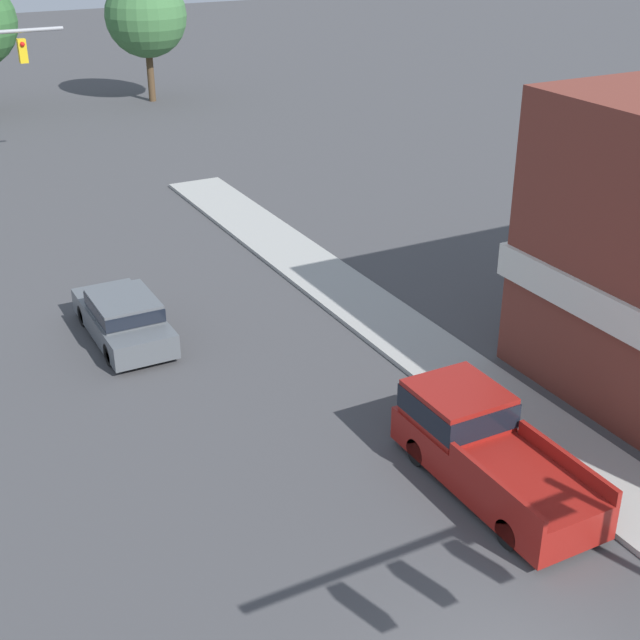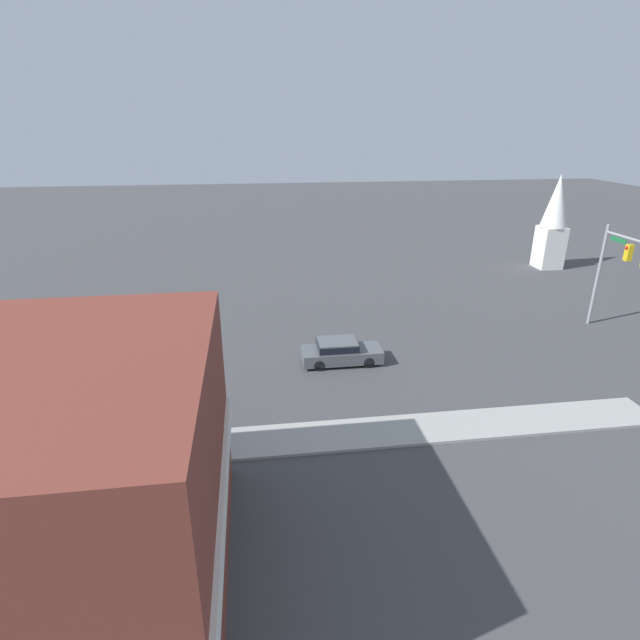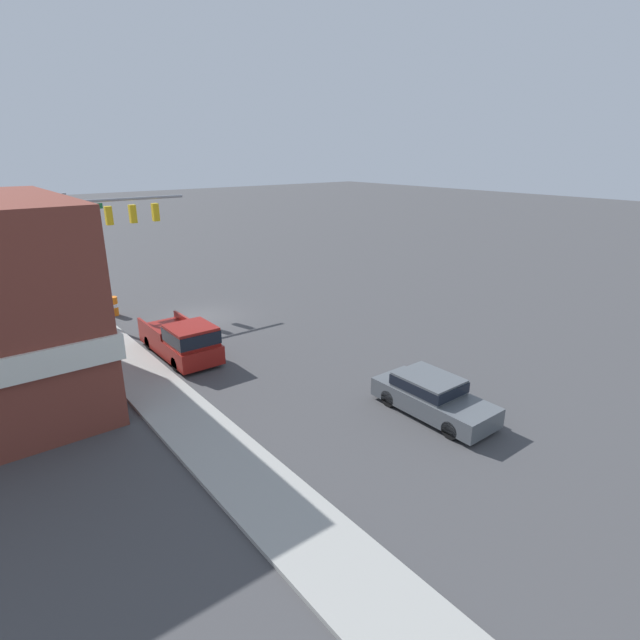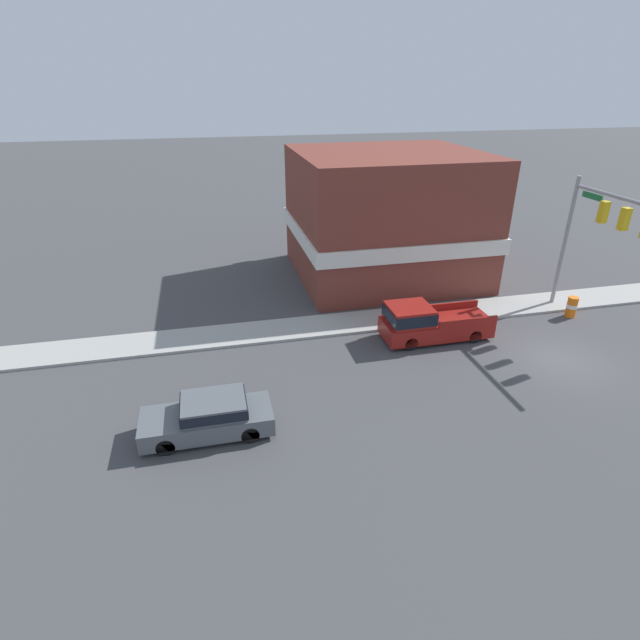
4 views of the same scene
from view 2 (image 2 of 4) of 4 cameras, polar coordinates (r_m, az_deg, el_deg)
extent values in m
plane|color=#424244|center=(30.19, -28.69, -7.65)|extent=(200.00, 200.00, 0.00)
cylinder|color=gray|center=(39.70, 29.17, 4.45)|extent=(0.22, 0.22, 7.11)
cube|color=gold|center=(37.46, 31.79, 6.56)|extent=(0.36, 0.36, 1.05)
sphere|color=red|center=(37.27, 31.65, 7.03)|extent=(0.22, 0.22, 0.22)
cube|color=#196B38|center=(38.19, 30.95, 7.86)|extent=(1.40, 0.04, 0.30)
cylinder|color=black|center=(30.96, 4.89, -3.47)|extent=(0.22, 0.66, 0.66)
cylinder|color=black|center=(29.49, 5.60, -4.83)|extent=(0.22, 0.66, 0.66)
cylinder|color=black|center=(30.49, -0.50, -3.80)|extent=(0.22, 0.66, 0.66)
cylinder|color=black|center=(28.99, -0.07, -5.21)|extent=(0.22, 0.66, 0.66)
cube|color=#51565B|center=(29.85, 2.50, -3.95)|extent=(1.90, 4.73, 0.72)
cube|color=#51565B|center=(29.54, 1.98, -2.87)|extent=(1.75, 2.27, 0.55)
cube|color=black|center=(29.54, 1.98, -2.87)|extent=(1.77, 2.36, 0.39)
cylinder|color=black|center=(26.27, -17.28, -9.31)|extent=(0.22, 0.66, 0.66)
cylinder|color=black|center=(24.75, -17.89, -11.45)|extent=(0.22, 0.66, 0.66)
cylinder|color=black|center=(27.07, -24.38, -9.40)|extent=(0.22, 0.66, 0.66)
cylinder|color=black|center=(25.60, -25.45, -11.45)|extent=(0.22, 0.66, 0.66)
cube|color=maroon|center=(25.73, -21.38, -9.87)|extent=(2.04, 5.42, 0.85)
cube|color=maroon|center=(24.99, -18.32, -8.16)|extent=(1.94, 2.06, 0.84)
cube|color=black|center=(24.99, -18.32, -8.16)|extent=(1.96, 2.14, 0.59)
cube|color=maroon|center=(26.56, -23.60, -7.71)|extent=(0.12, 3.06, 0.35)
cube|color=maroon|center=(24.96, -24.69, -9.82)|extent=(0.12, 3.06, 0.35)
cube|color=brown|center=(16.85, -31.50, -16.33)|extent=(10.31, 11.11, 7.80)
cube|color=silver|center=(17.34, -30.93, -18.59)|extent=(10.61, 11.41, 0.90)
cube|color=white|center=(54.56, 24.72, 7.56)|extent=(2.26, 2.26, 4.06)
cone|color=white|center=(53.80, 25.47, 12.20)|extent=(2.49, 2.49, 4.96)
camera|label=1|loc=(37.77, -39.78, 15.04)|focal=50.00mm
camera|label=3|loc=(20.49, 41.39, 4.89)|focal=28.00mm
camera|label=4|loc=(42.01, -2.14, 19.42)|focal=28.00mm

